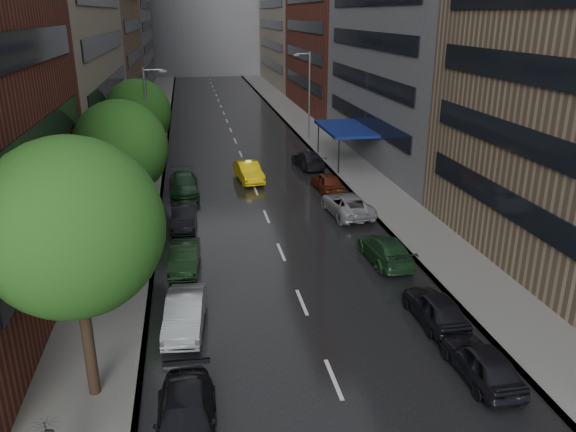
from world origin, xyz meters
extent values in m
cube|color=black|center=(0.00, 50.00, 0.01)|extent=(14.00, 140.00, 0.01)
cube|color=gray|center=(-9.00, 50.00, 0.07)|extent=(4.00, 140.00, 0.15)
cube|color=gray|center=(9.00, 50.00, 0.07)|extent=(4.00, 140.00, 0.15)
cube|color=#937A5B|center=(-15.00, 64.00, 11.00)|extent=(8.00, 28.00, 22.00)
cube|color=slate|center=(15.00, 36.00, 12.00)|extent=(8.00, 28.00, 24.00)
cube|color=gray|center=(15.00, 94.00, 14.00)|extent=(8.00, 32.00, 28.00)
cylinder|color=#382619|center=(-8.60, 4.58, 2.57)|extent=(0.40, 0.40, 5.14)
sphere|color=#1E5116|center=(-8.60, 4.58, 6.43)|extent=(5.88, 5.88, 5.88)
cylinder|color=#382619|center=(-8.60, 19.01, 2.31)|extent=(0.40, 0.40, 4.63)
sphere|color=#1E5116|center=(-8.60, 19.01, 5.78)|extent=(5.29, 5.29, 5.29)
cylinder|color=#382619|center=(-8.60, 32.02, 2.24)|extent=(0.40, 0.40, 4.47)
sphere|color=#1E5116|center=(-8.60, 32.02, 5.59)|extent=(5.11, 5.11, 5.11)
imported|color=yellow|center=(-0.23, 30.69, 0.78)|extent=(2.23, 4.88, 1.55)
imported|color=black|center=(-5.40, 1.88, 0.70)|extent=(2.11, 4.87, 1.40)
imported|color=#A3A7AC|center=(-5.40, 8.62, 0.74)|extent=(2.00, 4.62, 1.48)
imported|color=#183619|center=(-5.40, 14.69, 0.68)|extent=(1.77, 4.25, 1.36)
imported|color=black|center=(-5.40, 20.92, 0.70)|extent=(1.64, 4.28, 1.39)
imported|color=#1C3F24|center=(-5.40, 28.00, 0.77)|extent=(2.32, 5.35, 1.53)
imported|color=black|center=(5.40, 3.10, 0.71)|extent=(1.76, 4.18, 1.41)
imported|color=black|center=(5.40, 7.21, 0.72)|extent=(1.76, 4.24, 1.44)
imported|color=#1B3B1F|center=(5.40, 13.76, 0.70)|extent=(2.09, 4.89, 1.40)
imported|color=gray|center=(5.40, 21.45, 0.74)|extent=(2.84, 5.48, 1.48)
imported|color=#511E10|center=(5.40, 27.03, 0.72)|extent=(1.96, 4.34, 1.45)
imported|color=black|center=(5.40, 34.00, 0.73)|extent=(2.45, 5.17, 1.45)
cylinder|color=gray|center=(-7.80, 30.00, 4.65)|extent=(0.18, 0.18, 9.00)
cube|color=gray|center=(-6.40, 30.00, 8.85)|extent=(0.50, 0.22, 0.16)
cylinder|color=gray|center=(7.80, 45.00, 4.65)|extent=(0.18, 0.18, 9.00)
cube|color=gray|center=(6.40, 45.00, 8.85)|extent=(0.50, 0.22, 0.16)
cube|color=navy|center=(9.00, 35.00, 3.15)|extent=(4.00, 8.00, 0.25)
cylinder|color=black|center=(7.40, 31.20, 1.65)|extent=(0.12, 0.12, 3.00)
cylinder|color=black|center=(7.40, 38.80, 1.65)|extent=(0.12, 0.12, 3.00)
camera|label=1|loc=(-4.74, -12.99, 12.84)|focal=35.00mm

